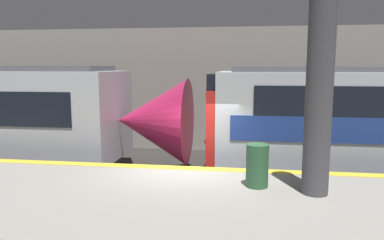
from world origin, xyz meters
name	(u,v)px	position (x,y,z in m)	size (l,w,h in m)	color
ground_plane	(185,211)	(0.00, 0.00, 0.00)	(120.00, 120.00, 0.00)	#282623
platform	(167,224)	(0.00, -2.05, 0.55)	(40.00, 4.10, 1.12)	gray
station_rear_barrier	(211,90)	(0.00, 6.66, 2.50)	(50.00, 0.15, 5.00)	#9E998E
support_pillar_near	(320,82)	(2.71, -1.52, 3.18)	(0.49, 0.49, 4.15)	#47474C
trash_bin	(257,166)	(1.65, -1.26, 1.53)	(0.44, 0.44, 0.85)	#2D5B38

